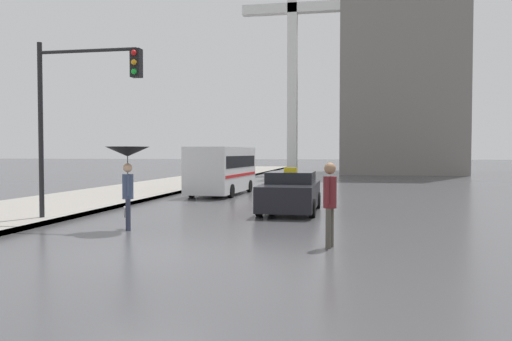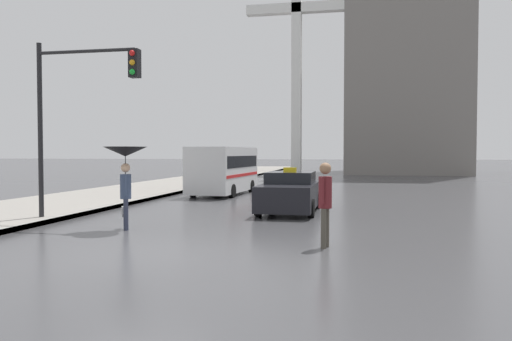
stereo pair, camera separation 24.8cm
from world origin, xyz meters
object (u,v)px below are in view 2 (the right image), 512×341
ambulance_van (224,168)px  monument_cross (297,44)px  pedestrian_with_umbrella (125,161)px  pedestrian_man (325,197)px  taxi (290,193)px  traffic_light (80,97)px

ambulance_van → monument_cross: (0.85, 23.18, 10.99)m
pedestrian_with_umbrella → pedestrian_man: 5.63m
pedestrian_with_umbrella → taxi: bearing=-65.9°
taxi → pedestrian_with_umbrella: (-3.78, -4.87, 1.18)m
taxi → ambulance_van: 7.87m
pedestrian_with_umbrella → monument_cross: size_ratio=0.10×
taxi → pedestrian_with_umbrella: bearing=52.2°
taxi → monument_cross: monument_cross is taller
pedestrian_with_umbrella → traffic_light: 2.73m
ambulance_van → pedestrian_with_umbrella: ambulance_van is taller
taxi → monument_cross: size_ratio=0.20×
taxi → monument_cross: 32.18m
pedestrian_with_umbrella → monument_cross: monument_cross is taller
ambulance_van → monument_cross: size_ratio=0.27×
pedestrian_with_umbrella → monument_cross: 36.24m
traffic_light → monument_cross: monument_cross is taller
taxi → pedestrian_man: (1.60, -6.38, 0.43)m
taxi → pedestrian_man: 6.59m
taxi → pedestrian_with_umbrella: 6.28m
ambulance_van → pedestrian_with_umbrella: bearing=94.8°
taxi → ambulance_van: (-4.17, 6.65, 0.63)m
ambulance_van → traffic_light: (-1.43, -10.65, 2.37)m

